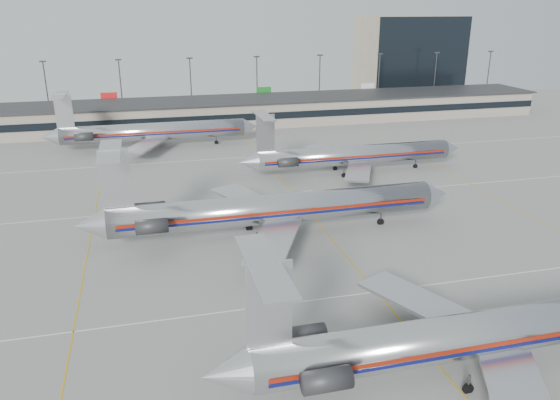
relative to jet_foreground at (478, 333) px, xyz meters
name	(u,v)px	position (x,y,z in m)	size (l,w,h in m)	color
ground	(423,347)	(-2.43, 3.95, -3.48)	(260.00, 260.00, 0.00)	gray
apron_markings	(376,292)	(-2.43, 13.95, -3.47)	(160.00, 0.15, 0.02)	silver
terminal	(234,111)	(-2.43, 101.93, -0.33)	(162.00, 17.00, 6.25)	gray
light_mast_row	(224,82)	(-2.43, 115.95, 5.10)	(163.60, 0.40, 15.28)	#38383D
distant_building	(408,57)	(59.57, 131.95, 9.02)	(30.00, 20.00, 25.00)	tan
jet_foreground	(478,333)	(0.00, 0.00, 0.00)	(45.87, 27.01, 12.01)	#BABABF
jet_second_row	(269,209)	(-9.97, 31.11, 0.23)	(48.95, 28.82, 12.81)	#BABABF
jet_third_row	(350,155)	(10.34, 54.90, -0.20)	(41.42, 25.48, 11.33)	#BABABF
jet_back_row	(150,131)	(-23.38, 82.11, 0.01)	(44.03, 27.08, 12.04)	#BABABF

